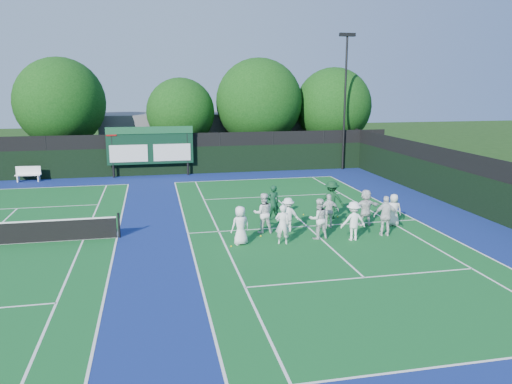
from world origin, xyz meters
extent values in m
plane|color=#15330D|center=(0.00, 0.00, 0.00)|extent=(120.00, 120.00, 0.00)
cube|color=navy|center=(-6.00, 1.00, 0.00)|extent=(34.00, 32.00, 0.01)
cube|color=#115521|center=(0.00, 1.00, 0.01)|extent=(10.97, 23.77, 0.00)
cube|color=silver|center=(0.00, -10.88, 0.01)|extent=(10.97, 0.08, 0.00)
cube|color=silver|center=(0.00, 12.88, 0.01)|extent=(10.97, 0.08, 0.00)
cube|color=silver|center=(-5.49, 1.00, 0.01)|extent=(0.08, 23.77, 0.00)
cube|color=silver|center=(5.49, 1.00, 0.01)|extent=(0.08, 23.77, 0.00)
cube|color=silver|center=(-4.12, 1.00, 0.01)|extent=(0.08, 23.77, 0.00)
cube|color=silver|center=(4.12, 1.00, 0.01)|extent=(0.08, 23.77, 0.00)
cube|color=silver|center=(0.00, -5.40, 0.01)|extent=(8.23, 0.08, 0.00)
cube|color=silver|center=(0.00, 7.40, 0.01)|extent=(8.23, 0.08, 0.00)
cube|color=silver|center=(0.00, 1.00, 0.01)|extent=(0.08, 12.80, 0.00)
cube|color=silver|center=(-14.00, 12.88, 0.01)|extent=(10.97, 0.08, 0.00)
cube|color=silver|center=(-8.52, 1.00, 0.01)|extent=(0.08, 23.77, 0.00)
cube|color=silver|center=(-9.88, 1.00, 0.01)|extent=(0.08, 23.77, 0.00)
cube|color=silver|center=(-14.00, 7.40, 0.01)|extent=(8.23, 0.08, 0.00)
cube|color=black|center=(-6.00, 16.00, 1.00)|extent=(34.00, 0.08, 2.00)
cube|color=black|center=(-6.00, 16.00, 2.50)|extent=(34.00, 0.05, 1.00)
cube|color=black|center=(9.00, 1.00, 1.00)|extent=(0.08, 32.00, 2.00)
cube|color=black|center=(9.00, 1.00, 2.50)|extent=(0.05, 32.00, 1.00)
cylinder|color=black|center=(-9.60, 15.60, 1.75)|extent=(0.16, 0.16, 3.50)
cylinder|color=black|center=(-4.40, 15.60, 1.75)|extent=(0.16, 0.16, 3.50)
cube|color=black|center=(-7.00, 15.60, 2.20)|extent=(6.00, 0.15, 2.60)
cube|color=#164E2B|center=(-7.00, 15.50, 3.30)|extent=(6.00, 0.05, 0.50)
cube|color=silver|center=(-8.50, 15.50, 1.70)|extent=(2.60, 0.04, 1.20)
cube|color=silver|center=(-5.50, 15.50, 1.70)|extent=(2.60, 0.04, 1.20)
cube|color=maroon|center=(-9.60, 15.50, 3.20)|extent=(0.70, 0.04, 0.50)
cube|color=slate|center=(-2.00, 24.00, 2.00)|extent=(18.00, 6.00, 4.00)
cylinder|color=black|center=(7.50, 15.70, 5.00)|extent=(0.16, 0.16, 10.00)
cube|color=black|center=(7.50, 15.70, 10.00)|extent=(1.20, 0.30, 0.25)
cylinder|color=black|center=(-8.40, 1.00, 0.55)|extent=(0.10, 0.10, 1.10)
cube|color=white|center=(-15.15, 15.30, 0.46)|extent=(1.67, 0.61, 0.07)
cube|color=white|center=(-15.15, 15.46, 0.76)|extent=(1.63, 0.24, 0.54)
cube|color=white|center=(-15.80, 15.30, 0.22)|extent=(0.11, 0.38, 0.43)
cube|color=white|center=(-14.49, 15.30, 0.22)|extent=(0.11, 0.38, 0.43)
cylinder|color=black|center=(-13.42, 19.50, 1.32)|extent=(0.44, 0.44, 2.65)
sphere|color=#0C370C|center=(-13.42, 19.50, 5.13)|extent=(6.61, 6.61, 6.61)
sphere|color=#0C370C|center=(-12.82, 19.80, 4.46)|extent=(4.63, 4.63, 4.63)
cylinder|color=black|center=(-4.57, 19.50, 1.17)|extent=(0.44, 0.44, 2.33)
sphere|color=#0C370C|center=(-4.57, 19.50, 4.32)|extent=(5.30, 5.30, 5.30)
sphere|color=#0C370C|center=(-3.97, 19.80, 3.79)|extent=(3.71, 3.71, 3.71)
cylinder|color=black|center=(1.68, 19.50, 1.23)|extent=(0.44, 0.44, 2.47)
sphere|color=#0C370C|center=(1.68, 19.50, 5.06)|extent=(6.92, 6.92, 6.92)
sphere|color=#0C370C|center=(2.28, 19.80, 4.37)|extent=(4.84, 4.84, 4.84)
cylinder|color=black|center=(8.01, 19.50, 1.17)|extent=(0.44, 0.44, 2.34)
sphere|color=#0C370C|center=(8.01, 19.50, 4.69)|extent=(6.27, 6.27, 6.27)
sphere|color=#0C370C|center=(8.61, 19.80, 4.07)|extent=(4.39, 4.39, 4.39)
sphere|color=gold|center=(-3.91, -1.23, 0.03)|extent=(0.07, 0.07, 0.07)
sphere|color=gold|center=(0.44, 2.97, 0.03)|extent=(0.07, 0.07, 0.07)
sphere|color=gold|center=(-2.44, -0.11, 0.03)|extent=(0.07, 0.07, 0.07)
sphere|color=gold|center=(1.96, 2.22, 0.03)|extent=(0.07, 0.07, 0.07)
imported|color=white|center=(-3.48, -0.97, 0.81)|extent=(0.90, 0.72, 1.62)
imported|color=white|center=(-1.78, -1.26, 0.83)|extent=(0.68, 0.52, 1.66)
imported|color=silver|center=(-0.10, -0.86, 0.88)|extent=(0.91, 0.74, 1.75)
imported|color=white|center=(1.26, -1.36, 0.83)|extent=(1.08, 0.62, 1.67)
imported|color=silver|center=(2.88, -1.06, 0.88)|extent=(1.11, 0.71, 1.76)
imported|color=white|center=(-2.20, 0.46, 0.90)|extent=(0.92, 0.75, 1.79)
imported|color=white|center=(-1.08, 0.44, 0.77)|extent=(1.02, 0.62, 1.53)
imported|color=silver|center=(0.89, 0.58, 0.79)|extent=(0.94, 0.41, 1.59)
imported|color=silver|center=(2.70, 0.65, 0.85)|extent=(1.61, 0.59, 1.71)
imported|color=silver|center=(3.96, 0.36, 0.75)|extent=(0.82, 0.64, 1.50)
imported|color=#0F3720|center=(-1.29, 2.42, 0.86)|extent=(0.67, 0.47, 1.72)
imported|color=#0E361B|center=(1.57, 2.12, 0.94)|extent=(1.37, 1.05, 1.87)
camera|label=1|loc=(-6.86, -20.25, 6.44)|focal=35.00mm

